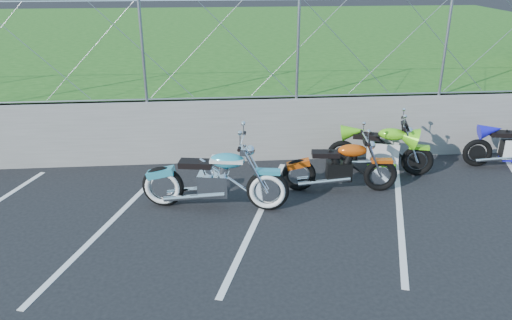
{
  "coord_description": "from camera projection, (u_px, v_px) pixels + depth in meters",
  "views": [
    {
      "loc": [
        -0.67,
        -6.26,
        3.97
      ],
      "look_at": [
        -0.02,
        1.3,
        0.88
      ],
      "focal_mm": 35.0,
      "sensor_mm": 36.0,
      "label": 1
    }
  ],
  "objects": [
    {
      "name": "naked_orange",
      "position": [
        342.0,
        168.0,
        8.98
      ],
      "size": [
        2.08,
        0.71,
        1.04
      ],
      "rotation": [
        0.0,
        0.0,
        -0.1
      ],
      "color": "black",
      "rests_on": "ground"
    },
    {
      "name": "grass_field",
      "position": [
        230.0,
        48.0,
        19.53
      ],
      "size": [
        30.0,
        20.0,
        1.3
      ],
      "primitive_type": "cube",
      "color": "#225316",
      "rests_on": "ground"
    },
    {
      "name": "sportbike_green",
      "position": [
        381.0,
        151.0,
        9.75
      ],
      "size": [
        1.99,
        0.83,
        1.06
      ],
      "rotation": [
        0.0,
        0.0,
        -0.31
      ],
      "color": "black",
      "rests_on": "ground"
    },
    {
      "name": "retaining_wall",
      "position": [
        248.0,
        130.0,
        10.31
      ],
      "size": [
        30.0,
        0.22,
        1.3
      ],
      "primitive_type": "cube",
      "color": "slate",
      "rests_on": "ground"
    },
    {
      "name": "parking_lines",
      "position": [
        330.0,
        213.0,
        8.34
      ],
      "size": [
        18.29,
        4.31,
        0.01
      ],
      "color": "silver",
      "rests_on": "ground"
    },
    {
      "name": "cruiser_turquoise",
      "position": [
        216.0,
        181.0,
        8.33
      ],
      "size": [
        2.49,
        0.78,
        1.24
      ],
      "rotation": [
        0.0,
        0.0,
        -0.17
      ],
      "color": "black",
      "rests_on": "ground"
    },
    {
      "name": "chain_link_fence",
      "position": [
        247.0,
        50.0,
        9.69
      ],
      "size": [
        28.0,
        0.03,
        2.0
      ],
      "color": "gray",
      "rests_on": "retaining_wall"
    },
    {
      "name": "ground",
      "position": [
        265.0,
        248.0,
        7.33
      ],
      "size": [
        90.0,
        90.0,
        0.0
      ],
      "primitive_type": "plane",
      "color": "black",
      "rests_on": "ground"
    }
  ]
}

